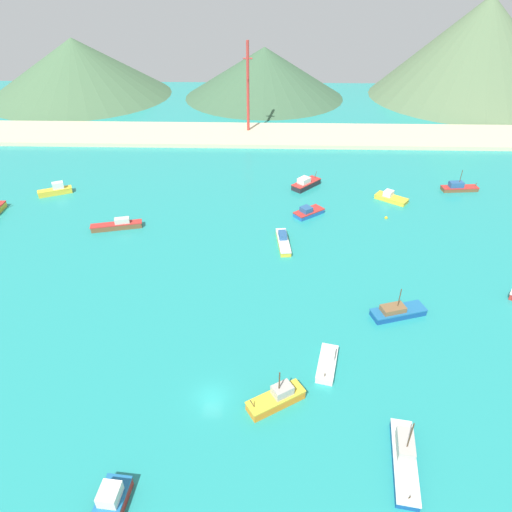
% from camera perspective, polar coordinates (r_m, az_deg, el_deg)
% --- Properties ---
extents(ground, '(260.00, 280.00, 0.50)m').
position_cam_1_polar(ground, '(83.81, -3.33, -1.21)').
color(ground, teal).
extents(fishing_boat_0, '(7.14, 6.48, 2.10)m').
position_cam_1_polar(fishing_boat_0, '(99.95, 6.56, 5.48)').
color(fishing_boat_0, '#1E5BA8').
rests_on(fishing_boat_0, ground).
extents(fishing_boat_1, '(8.76, 3.21, 5.23)m').
position_cam_1_polar(fishing_boat_1, '(120.43, 23.99, 7.84)').
color(fishing_boat_1, brown).
rests_on(fishing_boat_1, ground).
extents(fishing_boat_2, '(10.47, 4.28, 2.32)m').
position_cam_1_polar(fishing_boat_2, '(98.39, -16.92, 3.71)').
color(fishing_boat_2, brown).
rests_on(fishing_boat_2, ground).
extents(fishing_boat_3, '(7.62, 6.72, 2.20)m').
position_cam_1_polar(fishing_boat_3, '(109.97, 16.50, 7.01)').
color(fishing_boat_3, gold).
rests_on(fishing_boat_3, ground).
extents(fishing_boat_4, '(2.90, 9.24, 1.99)m').
position_cam_1_polar(fishing_boat_4, '(89.13, 3.41, 1.86)').
color(fishing_boat_4, gold).
rests_on(fishing_boat_4, ground).
extents(fishing_boat_5, '(9.12, 5.19, 5.21)m').
position_cam_1_polar(fishing_boat_5, '(75.31, 17.22, -6.64)').
color(fishing_boat_5, '#14478C').
rests_on(fishing_boat_5, ground).
extents(fishing_boat_7, '(4.07, 10.63, 6.58)m').
position_cam_1_polar(fishing_boat_7, '(57.83, 18.06, -22.77)').
color(fishing_boat_7, '#14478C').
rests_on(fishing_boat_7, ground).
extents(fishing_boat_9, '(7.74, 6.01, 5.47)m').
position_cam_1_polar(fishing_boat_9, '(60.09, 2.63, -17.33)').
color(fishing_boat_9, orange).
rests_on(fishing_boat_9, ground).
extents(fishing_boat_10, '(7.54, 7.83, 2.88)m').
position_cam_1_polar(fishing_boat_10, '(112.44, 6.23, 8.99)').
color(fishing_boat_10, '#232328').
rests_on(fishing_boat_10, ground).
extents(fishing_boat_11, '(3.81, 7.02, 2.38)m').
position_cam_1_polar(fishing_boat_11, '(65.03, 8.90, -12.95)').
color(fishing_boat_11, silver).
rests_on(fishing_boat_11, ground).
extents(fishing_boat_12, '(7.71, 4.99, 2.87)m').
position_cam_1_polar(fishing_boat_12, '(118.22, -23.74, 7.53)').
color(fishing_boat_12, gold).
rests_on(fishing_boat_12, ground).
extents(fishing_boat_13, '(3.37, 6.92, 2.91)m').
position_cam_1_polar(fishing_boat_13, '(54.65, -17.88, -27.64)').
color(fishing_boat_13, red).
rests_on(fishing_boat_13, ground).
extents(buoy_0, '(0.71, 0.71, 0.71)m').
position_cam_1_polar(buoy_0, '(102.17, 15.95, 4.61)').
color(buoy_0, gold).
rests_on(buoy_0, ground).
extents(beach_strip, '(247.00, 20.46, 1.20)m').
position_cam_1_polar(beach_strip, '(145.84, -1.20, 14.90)').
color(beach_strip, beige).
rests_on(beach_strip, ground).
extents(hill_west, '(70.62, 70.62, 21.11)m').
position_cam_1_polar(hill_west, '(202.83, -21.50, 21.08)').
color(hill_west, '#476B47').
rests_on(hill_west, ground).
extents(hill_central, '(61.83, 61.83, 18.22)m').
position_cam_1_polar(hill_central, '(189.06, 1.04, 21.96)').
color(hill_central, '#3D6042').
rests_on(hill_central, ground).
extents(hill_east, '(76.56, 76.56, 35.61)m').
position_cam_1_polar(hill_east, '(203.50, 26.15, 22.23)').
color(hill_east, '#56704C').
rests_on(hill_east, ground).
extents(radio_tower, '(2.70, 2.16, 27.00)m').
position_cam_1_polar(radio_tower, '(144.81, -1.02, 20.19)').
color(radio_tower, '#B7332D').
rests_on(radio_tower, ground).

